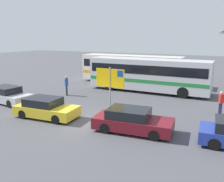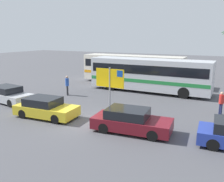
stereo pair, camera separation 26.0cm
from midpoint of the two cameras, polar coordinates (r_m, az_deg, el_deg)
The scene contains 9 objects.
ground at distance 15.65m, azimuth -5.73°, elevation -7.02°, with size 120.00×120.00×0.00m, color #4C4C51.
bus_front_coach at distance 23.58m, azimuth 9.05°, elevation 4.09°, with size 11.55×2.57×3.17m.
bus_rear_coach at distance 27.70m, azimuth 5.12°, elevation 5.48°, with size 11.55×2.57×3.17m.
ferry_sign at distance 16.80m, azimuth 0.05°, elevation 2.64°, with size 2.20×0.13×3.20m.
car_silver at distance 21.40m, azimuth -22.99°, elevation -0.79°, with size 4.46×2.17×1.32m.
car_maroon at distance 13.77m, azimuth 4.97°, elevation -7.00°, with size 4.57×2.26×1.32m.
car_yellow at distance 16.67m, azimuth -14.96°, elevation -3.85°, with size 4.31×2.15×1.32m.
pedestrian_near_sign at distance 18.16m, azimuth 24.76°, elevation -2.23°, with size 0.32×0.32×1.62m.
pedestrian_by_bus at distance 22.35m, azimuth -10.20°, elevation 1.70°, with size 0.32×0.32×1.79m.
Camera 2 is at (8.27, -12.20, 5.29)m, focal length 38.75 mm.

